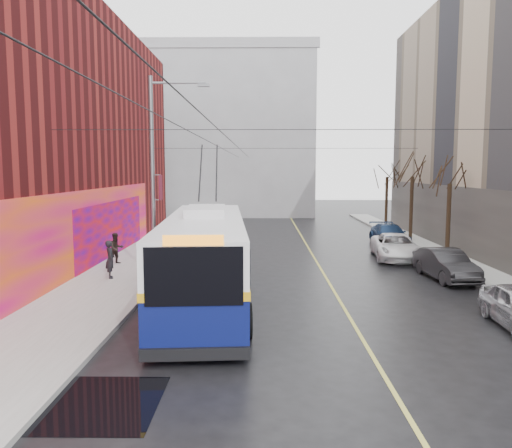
{
  "coord_description": "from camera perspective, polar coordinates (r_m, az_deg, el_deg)",
  "views": [
    {
      "loc": [
        -1.48,
        -11.96,
        5.0
      ],
      "look_at": [
        -1.75,
        11.38,
        2.43
      ],
      "focal_mm": 35.0,
      "sensor_mm": 36.0,
      "label": 1
    }
  ],
  "objects": [
    {
      "name": "sidewalk_right",
      "position": [
        26.62,
        23.94,
        -4.93
      ],
      "size": [
        2.0,
        60.0,
        0.15
      ],
      "primitive_type": "cube",
      "color": "gray",
      "rests_on": "ground"
    },
    {
      "name": "building_far",
      "position": [
        57.27,
        -3.92,
        10.28
      ],
      "size": [
        20.5,
        12.1,
        18.0
      ],
      "color": "gray",
      "rests_on": "ground"
    },
    {
      "name": "pigeons_flying",
      "position": [
        23.02,
        0.88,
        11.99
      ],
      "size": [
        3.88,
        2.62,
        1.77
      ],
      "color": "slate"
    },
    {
      "name": "tree_mid",
      "position": [
        36.5,
        17.47,
        6.39
      ],
      "size": [
        3.2,
        3.2,
        6.68
      ],
      "color": "black",
      "rests_on": "ground"
    },
    {
      "name": "puddle",
      "position": [
        11.81,
        -17.02,
        -19.01
      ],
      "size": [
        2.38,
        2.75,
        0.01
      ],
      "primitive_type": "cube",
      "color": "black",
      "rests_on": "ground"
    },
    {
      "name": "catenary_wires",
      "position": [
        26.78,
        -1.61,
        8.95
      ],
      "size": [
        18.0,
        60.0,
        0.22
      ],
      "color": "black"
    },
    {
      "name": "following_car",
      "position": [
        34.08,
        -3.5,
        -0.95
      ],
      "size": [
        2.16,
        4.38,
        1.43
      ],
      "primitive_type": "imported",
      "rotation": [
        0.0,
        0.0,
        -0.11
      ],
      "color": "#AEAFB3",
      "rests_on": "ground"
    },
    {
      "name": "pedestrian_b",
      "position": [
        26.61,
        -15.68,
        -2.71
      ],
      "size": [
        0.98,
        0.97,
        1.6
      ],
      "primitive_type": "imported",
      "rotation": [
        0.0,
        0.0,
        0.74
      ],
      "color": "black",
      "rests_on": "sidewalk_left"
    },
    {
      "name": "tree_far",
      "position": [
        43.25,
        14.79,
        6.26
      ],
      "size": [
        3.2,
        3.2,
        6.57
      ],
      "color": "black",
      "rests_on": "ground"
    },
    {
      "name": "sidewalk_left",
      "position": [
        25.32,
        -14.32,
        -5.13
      ],
      "size": [
        4.0,
        60.0,
        0.15
      ],
      "primitive_type": "cube",
      "color": "gray",
      "rests_on": "ground"
    },
    {
      "name": "parked_car_b",
      "position": [
        24.3,
        20.85,
        -4.34
      ],
      "size": [
        1.88,
        4.34,
        1.39
      ],
      "primitive_type": "imported",
      "rotation": [
        0.0,
        0.0,
        0.1
      ],
      "color": "#272629",
      "rests_on": "ground"
    },
    {
      "name": "trolleybus",
      "position": [
        18.93,
        -5.85,
        -3.69
      ],
      "size": [
        3.78,
        13.29,
        6.23
      ],
      "rotation": [
        0.0,
        0.0,
        0.07
      ],
      "color": "#091049",
      "rests_on": "ground"
    },
    {
      "name": "pedestrian_a",
      "position": [
        23.22,
        -16.33,
        -3.9
      ],
      "size": [
        0.61,
        0.73,
        1.7
      ],
      "primitive_type": "imported",
      "rotation": [
        0.0,
        0.0,
        1.96
      ],
      "color": "black",
      "rests_on": "sidewalk_left"
    },
    {
      "name": "parked_car_c",
      "position": [
        28.86,
        15.68,
        -2.52
      ],
      "size": [
        2.82,
        5.27,
        1.41
      ],
      "primitive_type": "imported",
      "rotation": [
        0.0,
        0.0,
        -0.1
      ],
      "color": "white",
      "rests_on": "ground"
    },
    {
      "name": "parked_car_d",
      "position": [
        34.27,
        15.0,
        -1.17
      ],
      "size": [
        2.01,
        4.74,
        1.37
      ],
      "primitive_type": "imported",
      "rotation": [
        0.0,
        0.0,
        0.02
      ],
      "color": "navy",
      "rests_on": "ground"
    },
    {
      "name": "tree_near",
      "position": [
        29.86,
        21.33,
        5.81
      ],
      "size": [
        3.2,
        3.2,
        6.4
      ],
      "color": "black",
      "rests_on": "ground"
    },
    {
      "name": "lane_line",
      "position": [
        26.61,
        7.12,
        -4.59
      ],
      "size": [
        0.12,
        50.0,
        0.01
      ],
      "primitive_type": "cube",
      "color": "#BFB74C",
      "rests_on": "ground"
    },
    {
      "name": "ground",
      "position": [
        13.05,
        7.44,
        -16.29
      ],
      "size": [
        140.0,
        140.0,
        0.0
      ],
      "primitive_type": "plane",
      "color": "black",
      "rests_on": "ground"
    },
    {
      "name": "streetlight_pole",
      "position": [
        22.45,
        -11.36,
        5.77
      ],
      "size": [
        2.65,
        0.6,
        9.0
      ],
      "color": "slate",
      "rests_on": "ground"
    }
  ]
}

